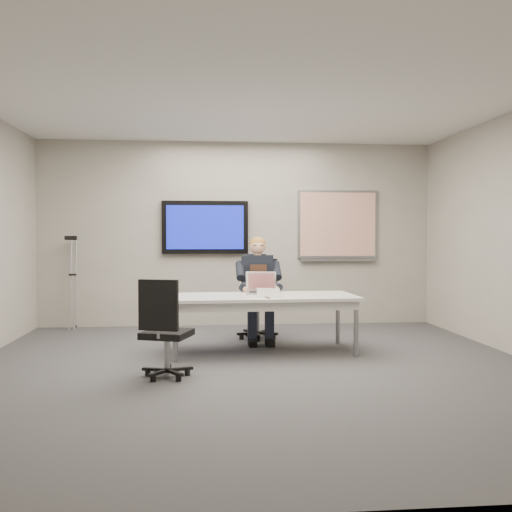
{
  "coord_description": "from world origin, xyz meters",
  "views": [
    {
      "loc": [
        -0.55,
        -5.72,
        1.37
      ],
      "look_at": [
        0.08,
        0.92,
        1.13
      ],
      "focal_mm": 40.0,
      "sensor_mm": 36.0,
      "label": 1
    }
  ],
  "objects": [
    {
      "name": "floor",
      "position": [
        0.0,
        0.0,
        0.0
      ],
      "size": [
        6.0,
        6.0,
        0.02
      ],
      "primitive_type": "cube",
      "color": "#39393C",
      "rests_on": "ground"
    },
    {
      "name": "pen",
      "position": [
        0.18,
        0.61,
        0.68
      ],
      "size": [
        0.05,
        0.15,
        0.01
      ],
      "primitive_type": "cylinder",
      "rotation": [
        0.0,
        1.57,
        1.83
      ],
      "color": "black",
      "rests_on": "conference_table"
    },
    {
      "name": "conference_table",
      "position": [
        0.16,
        0.9,
        0.59
      ],
      "size": [
        2.21,
        0.99,
        0.67
      ],
      "rotation": [
        0.0,
        0.0,
        0.04
      ],
      "color": "white",
      "rests_on": "ground"
    },
    {
      "name": "laptop",
      "position": [
        0.17,
        1.13,
        0.74
      ],
      "size": [
        0.41,
        0.41,
        0.26
      ],
      "rotation": [
        0.0,
        0.0,
        -0.18
      ],
      "color": "#A6A6A8",
      "rests_on": "conference_table"
    },
    {
      "name": "name_tent",
      "position": [
        0.2,
        0.7,
        0.72
      ],
      "size": [
        0.27,
        0.16,
        0.1
      ],
      "primitive_type": null,
      "rotation": [
        0.0,
        0.0,
        -0.35
      ],
      "color": "white",
      "rests_on": "conference_table"
    },
    {
      "name": "ceiling",
      "position": [
        0.0,
        0.0,
        2.8
      ],
      "size": [
        6.0,
        6.0,
        0.02
      ],
      "primitive_type": "cube",
      "color": "silver",
      "rests_on": "wall_back"
    },
    {
      "name": "whiteboard",
      "position": [
        1.55,
        2.97,
        1.53
      ],
      "size": [
        1.25,
        0.08,
        1.1
      ],
      "color": "gray",
      "rests_on": "wall_back"
    },
    {
      "name": "wall_back",
      "position": [
        0.0,
        3.0,
        1.4
      ],
      "size": [
        6.0,
        0.02,
        2.8
      ],
      "primitive_type": "cube",
      "color": "#9B978C",
      "rests_on": "ground"
    },
    {
      "name": "tv_display",
      "position": [
        -0.5,
        2.95,
        1.5
      ],
      "size": [
        1.3,
        0.09,
        0.8
      ],
      "color": "black",
      "rests_on": "wall_back"
    },
    {
      "name": "office_chair_far",
      "position": [
        0.2,
        1.85,
        0.33
      ],
      "size": [
        0.66,
        0.66,
        1.06
      ],
      "rotation": [
        0.0,
        0.0,
        -0.38
      ],
      "color": "black",
      "rests_on": "ground"
    },
    {
      "name": "office_chair_near",
      "position": [
        -0.9,
        -0.23,
        0.3
      ],
      "size": [
        0.58,
        0.58,
        0.96
      ],
      "rotation": [
        0.0,
        0.0,
        2.81
      ],
      "color": "black",
      "rests_on": "ground"
    },
    {
      "name": "crutch",
      "position": [
        -2.43,
        2.81,
        0.7
      ],
      "size": [
        0.28,
        0.54,
        1.43
      ],
      "primitive_type": null,
      "rotation": [
        -0.16,
        0.0,
        -0.19
      ],
      "color": "#A4A6AC",
      "rests_on": "ground"
    },
    {
      "name": "wall_front",
      "position": [
        0.0,
        -3.0,
        1.4
      ],
      "size": [
        6.0,
        0.02,
        2.8
      ],
      "primitive_type": "cube",
      "color": "#9B978C",
      "rests_on": "ground"
    },
    {
      "name": "seated_person",
      "position": [
        0.18,
        1.6,
        0.55
      ],
      "size": [
        0.44,
        0.76,
        1.36
      ],
      "rotation": [
        0.0,
        0.0,
        -0.11
      ],
      "color": "#202636",
      "rests_on": "office_chair_far"
    }
  ]
}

